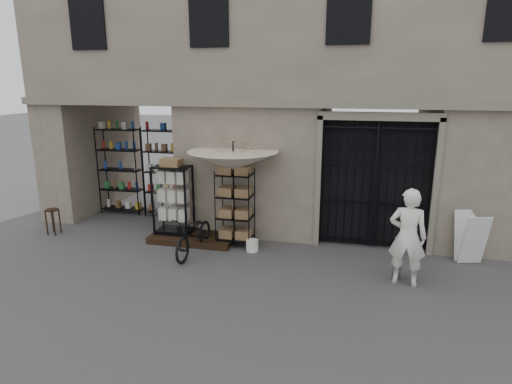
% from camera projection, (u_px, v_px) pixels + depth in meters
% --- Properties ---
extents(ground, '(80.00, 80.00, 0.00)m').
position_uv_depth(ground, '(279.00, 279.00, 8.27)').
color(ground, black).
rests_on(ground, ground).
extents(main_building, '(14.00, 4.00, 9.00)m').
position_uv_depth(main_building, '(310.00, 50.00, 10.92)').
color(main_building, gray).
rests_on(main_building, ground).
extents(shop_recess, '(3.00, 1.70, 3.00)m').
position_uv_depth(shop_recess, '(135.00, 166.00, 11.55)').
color(shop_recess, black).
rests_on(shop_recess, ground).
extents(shop_shelving, '(2.70, 0.50, 2.50)m').
position_uv_depth(shop_shelving, '(143.00, 172.00, 12.09)').
color(shop_shelving, black).
rests_on(shop_shelving, ground).
extents(iron_gate, '(2.50, 0.21, 3.00)m').
position_uv_depth(iron_gate, '(375.00, 183.00, 9.65)').
color(iron_gate, black).
rests_on(iron_gate, ground).
extents(step_platform, '(2.00, 0.90, 0.15)m').
position_uv_depth(step_platform, '(193.00, 238.00, 10.25)').
color(step_platform, black).
rests_on(step_platform, ground).
extents(display_cabinet, '(0.92, 0.68, 1.78)m').
position_uv_depth(display_cabinet, '(173.00, 203.00, 10.22)').
color(display_cabinet, black).
rests_on(display_cabinet, step_platform).
extents(wire_rack, '(0.79, 0.57, 1.79)m').
position_uv_depth(wire_rack, '(235.00, 209.00, 9.84)').
color(wire_rack, black).
rests_on(wire_rack, ground).
extents(market_umbrella, '(2.39, 2.40, 2.92)m').
position_uv_depth(market_umbrella, '(233.00, 156.00, 9.59)').
color(market_umbrella, black).
rests_on(market_umbrella, ground).
extents(white_bucket, '(0.35, 0.35, 0.26)m').
position_uv_depth(white_bucket, '(252.00, 245.00, 9.63)').
color(white_bucket, white).
rests_on(white_bucket, ground).
extents(bicycle, '(0.65, 0.93, 1.70)m').
position_uv_depth(bicycle, '(195.00, 253.00, 9.53)').
color(bicycle, black).
rests_on(bicycle, ground).
extents(wooden_stool, '(0.31, 0.31, 0.65)m').
position_uv_depth(wooden_stool, '(53.00, 221.00, 10.68)').
color(wooden_stool, black).
rests_on(wooden_stool, ground).
extents(steel_bollard, '(0.16, 0.16, 0.86)m').
position_uv_depth(steel_bollard, '(398.00, 258.00, 8.19)').
color(steel_bollard, slate).
rests_on(steel_bollard, ground).
extents(shopkeeper, '(0.97, 1.94, 0.44)m').
position_uv_depth(shopkeeper, '(403.00, 283.00, 8.12)').
color(shopkeeper, white).
rests_on(shopkeeper, ground).
extents(easel_sign, '(0.65, 0.70, 1.07)m').
position_uv_depth(easel_sign, '(470.00, 238.00, 8.91)').
color(easel_sign, silver).
rests_on(easel_sign, ground).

